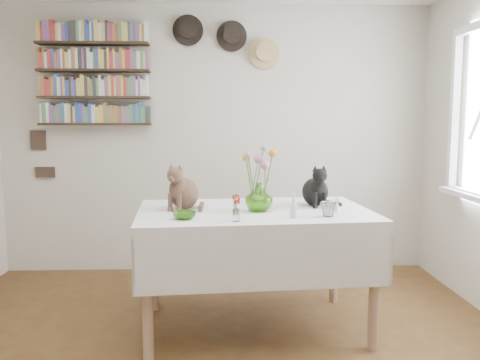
{
  "coord_description": "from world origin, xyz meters",
  "views": [
    {
      "loc": [
        0.01,
        -2.57,
        1.45
      ],
      "look_at": [
        0.16,
        0.72,
        1.05
      ],
      "focal_mm": 38.0,
      "sensor_mm": 36.0,
      "label": 1
    }
  ],
  "objects_px": {
    "tabby_cat": "(184,185)",
    "black_cat": "(315,184)",
    "dining_table": "(254,239)",
    "flower_vase": "(259,197)",
    "bookshelf_unit": "(94,75)"
  },
  "relations": [
    {
      "from": "flower_vase",
      "to": "bookshelf_unit",
      "type": "height_order",
      "value": "bookshelf_unit"
    },
    {
      "from": "tabby_cat",
      "to": "flower_vase",
      "type": "xyz_separation_m",
      "value": [
        0.5,
        -0.13,
        -0.07
      ]
    },
    {
      "from": "bookshelf_unit",
      "to": "dining_table",
      "type": "bearing_deg",
      "value": -44.54
    },
    {
      "from": "dining_table",
      "to": "black_cat",
      "type": "height_order",
      "value": "black_cat"
    },
    {
      "from": "dining_table",
      "to": "tabby_cat",
      "type": "distance_m",
      "value": 0.61
    },
    {
      "from": "black_cat",
      "to": "bookshelf_unit",
      "type": "distance_m",
      "value": 2.32
    },
    {
      "from": "tabby_cat",
      "to": "flower_vase",
      "type": "bearing_deg",
      "value": 11.34
    },
    {
      "from": "flower_vase",
      "to": "bookshelf_unit",
      "type": "bearing_deg",
      "value": 134.78
    },
    {
      "from": "tabby_cat",
      "to": "black_cat",
      "type": "height_order",
      "value": "tabby_cat"
    },
    {
      "from": "black_cat",
      "to": "bookshelf_unit",
      "type": "bearing_deg",
      "value": 142.4
    },
    {
      "from": "black_cat",
      "to": "dining_table",
      "type": "bearing_deg",
      "value": -165.28
    },
    {
      "from": "dining_table",
      "to": "bookshelf_unit",
      "type": "relative_size",
      "value": 1.63
    },
    {
      "from": "black_cat",
      "to": "flower_vase",
      "type": "height_order",
      "value": "black_cat"
    },
    {
      "from": "bookshelf_unit",
      "to": "flower_vase",
      "type": "bearing_deg",
      "value": -45.22
    },
    {
      "from": "dining_table",
      "to": "flower_vase",
      "type": "height_order",
      "value": "flower_vase"
    }
  ]
}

